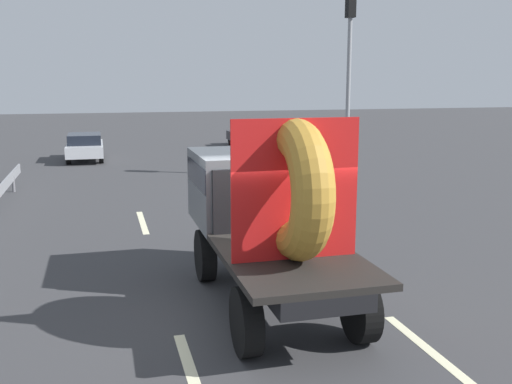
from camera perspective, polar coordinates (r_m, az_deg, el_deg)
The scene contains 9 objects.
ground_plane at distance 10.04m, azimuth 0.60°, elevation -11.17°, with size 120.00×120.00×0.00m, color #38383A.
flatbed_truck at distance 10.22m, azimuth 0.63°, elevation -1.07°, with size 2.02×5.20×3.23m.
distant_sedan at distance 28.84m, azimuth -16.22°, elevation 4.29°, with size 1.64×3.83×1.25m.
traffic_light at distance 22.85m, azimuth 9.00°, elevation 12.35°, with size 0.42×0.36×6.89m.
lane_dash_left_near at distance 7.87m, azimuth -6.03°, elevation -17.74°, with size 2.83×0.16×0.01m, color beige.
lane_dash_left_far at distance 16.04m, azimuth -10.92°, elevation -2.89°, with size 2.59×0.16×0.01m, color beige.
lane_dash_right_near at distance 8.81m, azimuth 17.06°, elevation -14.93°, with size 2.81×0.16×0.01m, color beige.
lane_dash_right_far at distance 15.92m, azimuth 1.40°, elevation -2.80°, with size 2.62×0.16×0.01m, color beige.
oncoming_car at distance 33.28m, azimuth -0.84°, elevation 5.53°, with size 1.62×3.77×1.23m.
Camera 1 is at (-2.50, -8.96, 3.77)m, focal length 41.36 mm.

